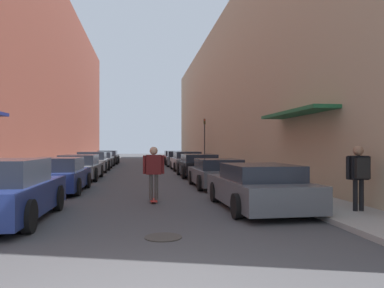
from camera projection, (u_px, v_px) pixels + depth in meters
ground at (141, 172)px, 24.06m from camera, size 112.44×112.44×0.00m
curb_strip_left at (74, 167)px, 28.45m from camera, size 1.80×51.11×0.12m
curb_strip_right at (205, 166)px, 29.81m from camera, size 1.80×51.11×0.12m
building_row_left at (35, 76)px, 28.08m from camera, size 4.90×51.11×13.91m
building_row_right at (240, 95)px, 30.22m from camera, size 4.90×51.11×11.57m
parked_car_left_0 at (3, 192)px, 8.43m from camera, size 2.01×4.21×1.42m
parked_car_left_1 at (59, 176)px, 13.84m from camera, size 1.94×4.03×1.28m
parked_car_left_2 at (80, 168)px, 18.98m from camera, size 2.05×4.25×1.26m
parked_car_left_3 at (93, 162)px, 24.50m from camera, size 2.02×4.07×1.32m
parked_car_left_4 at (101, 160)px, 29.79m from camera, size 1.98×4.69×1.22m
parked_car_left_5 at (108, 157)px, 35.06m from camera, size 1.98×4.14×1.26m
parked_car_right_0 at (258, 187)px, 10.18m from camera, size 2.06×4.39×1.22m
parked_car_right_1 at (217, 173)px, 15.47m from camera, size 2.02×4.02×1.18m
parked_car_right_2 at (198, 165)px, 20.64m from camera, size 2.08×4.38×1.26m
parked_car_right_3 at (187, 161)px, 26.16m from camera, size 2.06×4.01×1.31m
parked_car_right_4 at (178, 159)px, 31.49m from camera, size 2.00×4.15×1.26m
parked_car_right_5 at (174, 157)px, 36.29m from camera, size 2.08×3.96×1.22m
skateboarder at (154, 168)px, 11.37m from camera, size 0.65×0.78×1.69m
manhole_cover at (163, 237)px, 7.00m from camera, size 0.70×0.70×0.02m
traffic_light at (205, 137)px, 32.21m from camera, size 0.16×0.22×3.91m
pedestrian at (359, 170)px, 9.15m from camera, size 0.64×0.35×1.60m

